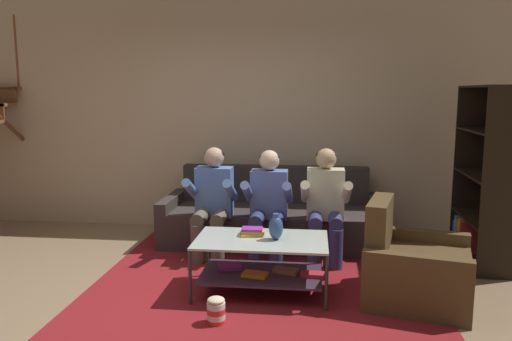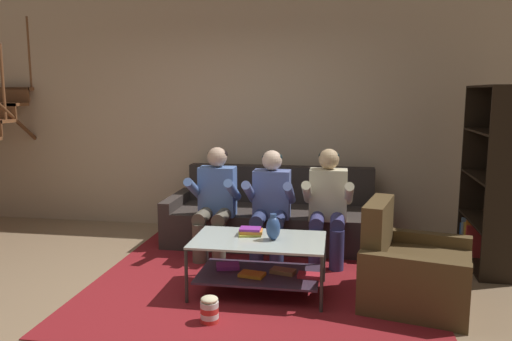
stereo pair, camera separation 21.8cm
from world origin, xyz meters
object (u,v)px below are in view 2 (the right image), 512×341
object	(u,v)px
bookshelf	(494,191)
coffee_table	(259,258)
person_seated_middle	(270,201)
popcorn_tub	(210,310)
person_seated_left	(215,198)
person_seated_right	(328,202)
couch	(277,219)
armchair	(412,271)
vase	(273,228)
book_stack	(250,232)

from	to	relation	value
bookshelf	coffee_table	bearing A→B (deg)	-152.79
person_seated_middle	popcorn_tub	xyz separation A→B (m)	(-0.24, -1.56, -0.50)
person_seated_left	person_seated_right	xyz separation A→B (m)	(1.16, 0.00, 0.00)
coffee_table	bookshelf	bearing A→B (deg)	27.21
person_seated_right	popcorn_tub	size ratio (longest dim) A/B	5.39
couch	armchair	xyz separation A→B (m)	(1.28, -1.49, -0.00)
person_seated_middle	person_seated_right	bearing A→B (deg)	0.24
person_seated_right	couch	bearing A→B (deg)	136.32
person_seated_middle	popcorn_tub	world-z (taller)	person_seated_middle
person_seated_left	bookshelf	size ratio (longest dim) A/B	0.64
person_seated_middle	person_seated_left	bearing A→B (deg)	179.79
bookshelf	armchair	xyz separation A→B (m)	(-0.91, -1.12, -0.47)
vase	armchair	world-z (taller)	armchair
vase	armchair	size ratio (longest dim) A/B	0.22
coffee_table	vase	size ratio (longest dim) A/B	4.98
couch	armchair	bearing A→B (deg)	-49.28
coffee_table	bookshelf	size ratio (longest dim) A/B	0.63
book_stack	couch	bearing A→B (deg)	87.40
person_seated_middle	vase	size ratio (longest dim) A/B	4.98
armchair	popcorn_tub	distance (m)	1.66
vase	book_stack	bearing A→B (deg)	153.59
person_seated_left	person_seated_right	size ratio (longest dim) A/B	1.00
person_seated_left	coffee_table	xyz separation A→B (m)	(0.61, -0.93, -0.31)
vase	bookshelf	world-z (taller)	bookshelf
book_stack	vase	bearing A→B (deg)	-26.41
bookshelf	person_seated_right	bearing A→B (deg)	-173.46
couch	popcorn_tub	bearing A→B (deg)	-96.58
person_seated_left	popcorn_tub	distance (m)	1.67
couch	bookshelf	bearing A→B (deg)	-9.56
couch	book_stack	bearing A→B (deg)	-92.60
person_seated_middle	book_stack	bearing A→B (deg)	-94.36
coffee_table	person_seated_right	bearing A→B (deg)	59.39
person_seated_middle	bookshelf	size ratio (longest dim) A/B	0.63
person_seated_left	armchair	distance (m)	2.12
person_seated_right	vase	xyz separation A→B (m)	(-0.43, -0.93, -0.03)
person_seated_right	book_stack	world-z (taller)	person_seated_right
person_seated_right	coffee_table	xyz separation A→B (m)	(-0.55, -0.93, -0.31)
couch	vase	world-z (taller)	couch
person_seated_middle	bookshelf	distance (m)	2.21
person_seated_middle	popcorn_tub	bearing A→B (deg)	-98.91
armchair	popcorn_tub	size ratio (longest dim) A/B	4.80
bookshelf	armchair	distance (m)	1.52
person_seated_middle	coffee_table	xyz separation A→B (m)	(0.03, -0.93, -0.29)
coffee_table	armchair	xyz separation A→B (m)	(1.25, -0.01, -0.04)
person_seated_right	bookshelf	bearing A→B (deg)	6.54
bookshelf	popcorn_tub	size ratio (longest dim) A/B	8.37
person_seated_left	bookshelf	xyz separation A→B (m)	(2.78, 0.19, 0.13)
person_seated_middle	bookshelf	world-z (taller)	bookshelf
person_seated_middle	popcorn_tub	size ratio (longest dim) A/B	5.26
coffee_table	armchair	size ratio (longest dim) A/B	1.10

